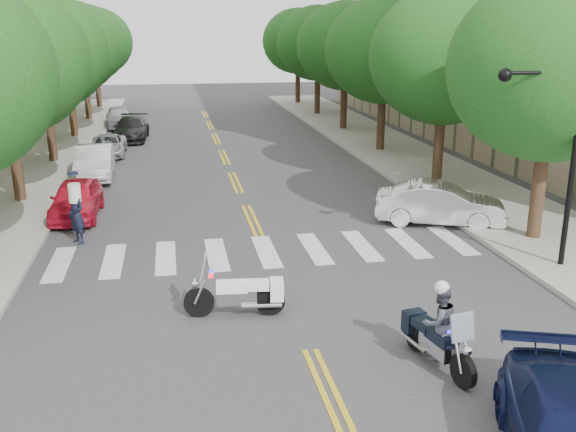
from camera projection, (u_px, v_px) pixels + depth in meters
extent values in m
plane|color=#38383A|center=(310.00, 350.00, 13.94)|extent=(140.00, 140.00, 0.00)
cube|color=#9E9991|center=(40.00, 162.00, 33.04)|extent=(5.00, 60.00, 0.15)
cube|color=#9E9991|center=(392.00, 150.00, 36.31)|extent=(5.00, 60.00, 0.15)
cylinder|color=#382316|center=(16.00, 162.00, 25.16)|extent=(0.44, 0.44, 3.32)
ellipsoid|color=#195117|center=(4.00, 60.00, 24.06)|extent=(6.40, 6.40, 5.76)
cylinder|color=#382316|center=(51.00, 131.00, 32.71)|extent=(0.44, 0.44, 3.32)
ellipsoid|color=#195117|center=(43.00, 52.00, 31.61)|extent=(6.40, 6.40, 5.76)
cylinder|color=#382316|center=(73.00, 112.00, 40.26)|extent=(0.44, 0.44, 3.32)
ellipsoid|color=#195117|center=(66.00, 47.00, 39.16)|extent=(6.40, 6.40, 5.76)
cylinder|color=#382316|center=(87.00, 98.00, 47.81)|extent=(0.44, 0.44, 3.32)
ellipsoid|color=#195117|center=(83.00, 44.00, 46.71)|extent=(6.40, 6.40, 5.76)
cylinder|color=#382316|center=(98.00, 89.00, 55.36)|extent=(0.44, 0.44, 3.32)
ellipsoid|color=#195117|center=(94.00, 42.00, 54.26)|extent=(6.40, 6.40, 5.76)
cylinder|color=#382316|center=(538.00, 192.00, 20.64)|extent=(0.44, 0.44, 3.32)
ellipsoid|color=#195117|center=(552.00, 68.00, 19.54)|extent=(6.40, 6.40, 5.76)
cylinder|color=#382316|center=(438.00, 148.00, 28.19)|extent=(0.44, 0.44, 3.32)
ellipsoid|color=#195117|center=(445.00, 56.00, 27.09)|extent=(6.40, 6.40, 5.76)
cylinder|color=#382316|center=(381.00, 122.00, 35.74)|extent=(0.44, 0.44, 3.32)
ellipsoid|color=#195117|center=(384.00, 50.00, 34.64)|extent=(6.40, 6.40, 5.76)
cylinder|color=#382316|center=(344.00, 106.00, 43.29)|extent=(0.44, 0.44, 3.32)
ellipsoid|color=#195117|center=(345.00, 46.00, 42.19)|extent=(6.40, 6.40, 5.76)
cylinder|color=#382316|center=(317.00, 94.00, 50.84)|extent=(0.44, 0.44, 3.32)
ellipsoid|color=#195117|center=(318.00, 43.00, 49.74)|extent=(6.40, 6.40, 5.76)
cylinder|color=#382316|center=(298.00, 85.00, 58.39)|extent=(0.44, 0.44, 3.32)
ellipsoid|color=#195117|center=(298.00, 41.00, 57.29)|extent=(6.40, 6.40, 5.76)
cylinder|color=black|center=(573.00, 168.00, 17.80)|extent=(0.16, 0.16, 6.00)
cylinder|color=black|center=(544.00, 73.00, 16.86)|extent=(2.40, 0.10, 0.10)
sphere|color=black|center=(505.00, 75.00, 16.69)|extent=(0.36, 0.36, 0.36)
cylinder|color=black|center=(463.00, 371.00, 12.42)|extent=(0.28, 0.71, 0.70)
cylinder|color=black|center=(417.00, 335.00, 13.87)|extent=(0.32, 0.72, 0.70)
cube|color=silver|center=(438.00, 346.00, 13.16)|extent=(0.50, 0.97, 0.33)
cube|color=black|center=(441.00, 337.00, 12.99)|extent=(0.50, 0.77, 0.23)
cube|color=black|center=(426.00, 324.00, 13.49)|extent=(0.51, 0.63, 0.16)
cube|color=black|center=(414.00, 321.00, 13.93)|extent=(0.50, 0.39, 0.46)
cube|color=#8C99A5|center=(463.00, 327.00, 12.28)|extent=(0.53, 0.26, 0.56)
cube|color=red|center=(462.00, 331.00, 12.54)|extent=(0.12, 0.12, 0.08)
cube|color=#0C26E5|center=(451.00, 333.00, 12.45)|extent=(0.12, 0.12, 0.08)
imported|color=#474C56|center=(439.00, 322.00, 13.01)|extent=(0.89, 0.75, 1.61)
sphere|color=silver|center=(442.00, 288.00, 12.79)|extent=(0.31, 0.31, 0.31)
cylinder|color=black|center=(199.00, 302.00, 15.47)|extent=(0.74, 0.23, 0.73)
cylinder|color=black|center=(270.00, 300.00, 15.60)|extent=(0.75, 0.27, 0.73)
cube|color=silver|center=(237.00, 297.00, 15.50)|extent=(1.00, 0.44, 0.35)
cube|color=white|center=(232.00, 286.00, 15.42)|extent=(0.79, 0.46, 0.24)
cube|color=white|center=(257.00, 285.00, 15.46)|extent=(0.63, 0.49, 0.17)
cube|color=white|center=(277.00, 289.00, 15.53)|extent=(0.37, 0.51, 0.49)
cube|color=#8C99A5|center=(203.00, 266.00, 15.22)|extent=(0.22, 0.55, 0.59)
cube|color=red|center=(211.00, 276.00, 15.16)|extent=(0.12, 0.12, 0.09)
cube|color=#0C26E5|center=(211.00, 272.00, 15.41)|extent=(0.12, 0.12, 0.09)
imported|color=black|center=(77.00, 215.00, 20.61)|extent=(0.78, 0.83, 1.90)
imported|color=silver|center=(440.00, 204.00, 22.67)|extent=(4.75, 3.12, 1.48)
imported|color=red|center=(76.00, 199.00, 23.54)|extent=(1.72, 4.11, 1.39)
imported|color=silver|center=(95.00, 162.00, 29.63)|extent=(1.76, 4.64, 1.51)
imported|color=#ADAFB5|center=(108.00, 146.00, 34.89)|extent=(1.88, 4.05, 1.12)
imported|color=black|center=(131.00, 129.00, 39.74)|extent=(2.23, 4.96, 1.41)
imported|color=#ADADB2|center=(119.00, 117.00, 44.73)|extent=(2.19, 4.55, 1.50)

